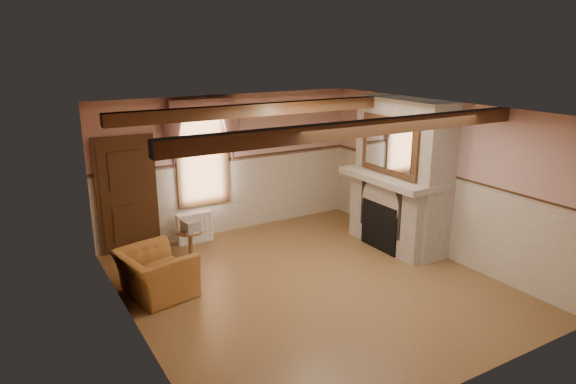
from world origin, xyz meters
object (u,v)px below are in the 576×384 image
armchair (156,273)px  radiator (195,228)px  oil_lamp (381,163)px  bowl (403,174)px  side_table (191,245)px  mantel_clock (368,161)px

armchair → radiator: bearing=-47.6°
radiator → oil_lamp: size_ratio=2.50×
bowl → oil_lamp: size_ratio=1.33×
armchair → bowl: bowl is taller
armchair → bowl: (4.48, -0.53, 1.11)m
armchair → bowl: size_ratio=2.96×
armchair → side_table: 1.40m
mantel_clock → bowl: bearing=-90.0°
side_table → mantel_clock: (3.54, -0.55, 1.25)m
bowl → mantel_clock: (0.00, 1.01, 0.05)m
armchair → radiator: size_ratio=1.57×
radiator → mantel_clock: mantel_clock is taller
mantel_clock → oil_lamp: bearing=-90.0°
side_table → oil_lamp: oil_lamp is taller
armchair → radiator: armchair is taller
side_table → radiator: bearing=64.4°
side_table → oil_lamp: (3.54, -0.94, 1.29)m
armchair → mantel_clock: (4.48, 0.48, 1.16)m
side_table → radiator: size_ratio=0.79×
armchair → oil_lamp: oil_lamp is taller
armchair → oil_lamp: (4.48, 0.09, 1.20)m
mantel_clock → armchair: bearing=-173.9°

